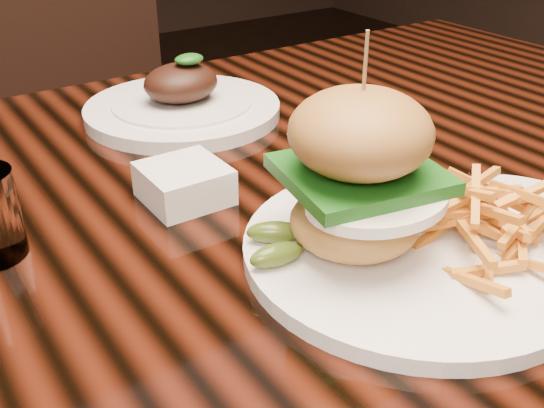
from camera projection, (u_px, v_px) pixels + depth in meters
dining_table at (227, 258)px, 0.71m from camera, size 1.60×0.90×0.75m
burger_plate at (405, 208)px, 0.54m from camera, size 0.30×0.30×0.20m
side_saucer at (518, 217)px, 0.62m from camera, size 0.17×0.17×0.02m
ramekin at (184, 183)px, 0.65m from camera, size 0.10×0.10×0.04m
far_dish at (183, 104)px, 0.87m from camera, size 0.27×0.27×0.09m
chair_far at (90, 111)px, 1.49m from camera, size 0.46×0.47×0.95m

